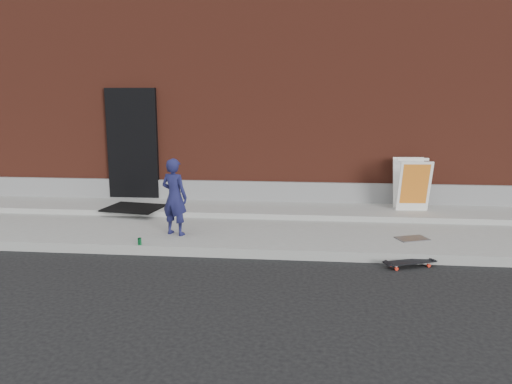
# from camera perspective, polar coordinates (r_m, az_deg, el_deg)

# --- Properties ---
(ground) EXTENTS (80.00, 80.00, 0.00)m
(ground) POSITION_cam_1_polar(r_m,az_deg,el_deg) (7.46, -1.96, -7.61)
(ground) COLOR black
(ground) RESTS_ON ground
(sidewalk) EXTENTS (20.00, 3.00, 0.15)m
(sidewalk) POSITION_cam_1_polar(r_m,az_deg,el_deg) (8.86, -0.66, -4.07)
(sidewalk) COLOR gray
(sidewalk) RESTS_ON ground
(apron) EXTENTS (20.00, 1.20, 0.10)m
(apron) POSITION_cam_1_polar(r_m,az_deg,el_deg) (9.70, -0.07, -1.97)
(apron) COLOR gray
(apron) RESTS_ON sidewalk
(building) EXTENTS (20.00, 8.10, 5.00)m
(building) POSITION_cam_1_polar(r_m,az_deg,el_deg) (14.03, 1.87, 11.50)
(building) COLOR #5D2619
(building) RESTS_ON ground
(child) EXTENTS (0.53, 0.44, 1.25)m
(child) POSITION_cam_1_polar(r_m,az_deg,el_deg) (8.12, -9.31, -0.55)
(child) COLOR #181944
(child) RESTS_ON sidewalk
(skateboard) EXTENTS (0.76, 0.44, 0.08)m
(skateboard) POSITION_cam_1_polar(r_m,az_deg,el_deg) (7.41, 17.16, -7.68)
(skateboard) COLOR red
(skateboard) RESTS_ON ground
(pizza_sign) EXTENTS (0.62, 0.73, 0.98)m
(pizza_sign) POSITION_cam_1_polar(r_m,az_deg,el_deg) (9.81, 17.37, 0.88)
(pizza_sign) COLOR white
(pizza_sign) RESTS_ON apron
(soda_can) EXTENTS (0.06, 0.06, 0.11)m
(soda_can) POSITION_cam_1_polar(r_m,az_deg,el_deg) (7.79, -13.16, -5.52)
(soda_can) COLOR #1C8E46
(soda_can) RESTS_ON sidewalk
(doormat) EXTENTS (1.13, 0.97, 0.03)m
(doormat) POSITION_cam_1_polar(r_m,az_deg,el_deg) (9.81, -13.82, -1.77)
(doormat) COLOR black
(doormat) RESTS_ON apron
(utility_plate) EXTENTS (0.55, 0.45, 0.01)m
(utility_plate) POSITION_cam_1_polar(r_m,az_deg,el_deg) (8.27, 17.42, -5.10)
(utility_plate) COLOR #56575B
(utility_plate) RESTS_ON sidewalk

